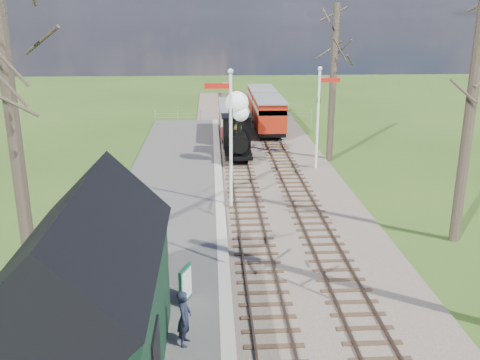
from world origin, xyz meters
The scene contains 17 objects.
distant_hills centered at (1.40, 64.38, -16.21)m, with size 114.40×48.00×22.02m.
ballast_bed centered at (1.30, 22.00, 0.05)m, with size 8.00×60.00×0.10m, color brown.
track_near centered at (0.00, 22.00, 0.10)m, with size 1.60×60.00×0.15m.
track_far centered at (2.60, 22.00, 0.10)m, with size 1.60×60.00×0.15m.
platform centered at (-3.50, 14.00, 0.10)m, with size 5.00×44.00×0.20m, color #474442.
coping_strip centered at (-1.20, 14.00, 0.10)m, with size 0.40×44.00×0.21m, color #B2AD9E.
station_shed centered at (-4.30, 4.00, 2.27)m, with size 3.25×6.30×4.78m.
semaphore_near centered at (-0.77, 16.00, 3.62)m, with size 1.22×0.24×6.22m.
semaphore_far centered at (4.37, 22.00, 3.35)m, with size 1.22×0.24×5.72m.
bare_trees centered at (1.33, 10.10, 5.21)m, with size 15.51×22.39×12.00m.
fence_line centered at (0.30, 36.00, 0.55)m, with size 12.60×0.08×1.00m.
locomotive centered at (-0.01, 24.07, 1.92)m, with size 1.65×3.85×4.13m.
coach centered at (0.00, 30.13, 1.41)m, with size 1.93×6.61×2.03m.
red_carriage_a centered at (2.60, 30.94, 1.49)m, with size 2.05×5.07×2.15m.
red_carriage_b centered at (2.60, 36.44, 1.49)m, with size 2.05×5.07×2.15m.
sign_board centered at (-2.38, 7.58, 0.76)m, with size 0.34×0.74×1.12m.
person centered at (-2.32, 5.44, 0.96)m, with size 0.55×0.36×1.51m, color black.
Camera 1 is at (-1.55, -6.62, 8.41)m, focal length 40.00 mm.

